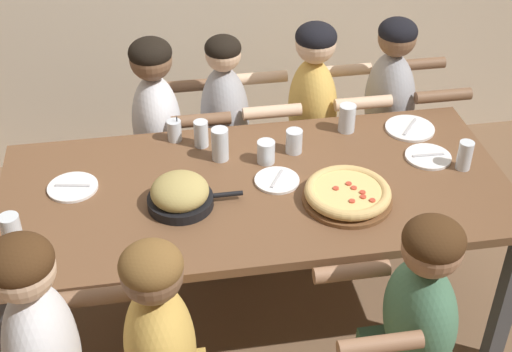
% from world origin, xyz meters
% --- Properties ---
extents(ground_plane, '(18.00, 18.00, 0.00)m').
position_xyz_m(ground_plane, '(0.00, 0.00, 0.00)').
color(ground_plane, brown).
rests_on(ground_plane, ground).
extents(dining_table, '(2.10, 0.96, 0.79)m').
position_xyz_m(dining_table, '(0.00, 0.00, 0.71)').
color(dining_table, brown).
rests_on(dining_table, ground).
extents(pizza_board_main, '(0.36, 0.36, 0.07)m').
position_xyz_m(pizza_board_main, '(0.34, -0.16, 0.82)').
color(pizza_board_main, brown).
rests_on(pizza_board_main, dining_table).
extents(skillet_bowl, '(0.38, 0.26, 0.13)m').
position_xyz_m(skillet_bowl, '(-0.32, -0.08, 0.84)').
color(skillet_bowl, black).
rests_on(skillet_bowl, dining_table).
extents(empty_plate_a, '(0.21, 0.21, 0.02)m').
position_xyz_m(empty_plate_a, '(-0.75, 0.11, 0.80)').
color(empty_plate_a, white).
rests_on(empty_plate_a, dining_table).
extents(empty_plate_b, '(0.20, 0.20, 0.02)m').
position_xyz_m(empty_plate_b, '(0.77, 0.08, 0.80)').
color(empty_plate_b, white).
rests_on(empty_plate_b, dining_table).
extents(empty_plate_c, '(0.19, 0.19, 0.02)m').
position_xyz_m(empty_plate_c, '(0.09, 0.01, 0.80)').
color(empty_plate_c, white).
rests_on(empty_plate_c, dining_table).
extents(empty_plate_d, '(0.23, 0.23, 0.02)m').
position_xyz_m(empty_plate_d, '(0.77, 0.32, 0.80)').
color(empty_plate_d, white).
rests_on(empty_plate_d, dining_table).
extents(cocktail_glass_blue, '(0.06, 0.06, 0.12)m').
position_xyz_m(cocktail_glass_blue, '(-0.30, 0.41, 0.83)').
color(cocktail_glass_blue, silver).
rests_on(cocktail_glass_blue, dining_table).
extents(drinking_glass_a, '(0.07, 0.07, 0.15)m').
position_xyz_m(drinking_glass_a, '(-0.12, 0.22, 0.85)').
color(drinking_glass_a, silver).
rests_on(drinking_glass_a, dining_table).
extents(drinking_glass_b, '(0.06, 0.06, 0.13)m').
position_xyz_m(drinking_glass_b, '(0.89, -0.02, 0.84)').
color(drinking_glass_b, silver).
rests_on(drinking_glass_b, dining_table).
extents(drinking_glass_c, '(0.07, 0.07, 0.11)m').
position_xyz_m(drinking_glass_c, '(0.21, 0.22, 0.84)').
color(drinking_glass_c, silver).
rests_on(drinking_glass_c, dining_table).
extents(drinking_glass_d, '(0.08, 0.08, 0.13)m').
position_xyz_m(drinking_glass_d, '(0.48, 0.36, 0.85)').
color(drinking_glass_d, silver).
rests_on(drinking_glass_d, dining_table).
extents(drinking_glass_e, '(0.08, 0.08, 0.10)m').
position_xyz_m(drinking_glass_e, '(0.07, 0.17, 0.84)').
color(drinking_glass_e, silver).
rests_on(drinking_glass_e, dining_table).
extents(drinking_glass_f, '(0.06, 0.06, 0.12)m').
position_xyz_m(drinking_glass_f, '(-0.19, 0.34, 0.84)').
color(drinking_glass_f, silver).
rests_on(drinking_glass_f, dining_table).
extents(drinking_glass_g, '(0.07, 0.07, 0.15)m').
position_xyz_m(drinking_glass_g, '(-0.94, -0.24, 0.86)').
color(drinking_glass_g, silver).
rests_on(drinking_glass_g, dining_table).
extents(diner_far_right, '(0.51, 0.40, 1.17)m').
position_xyz_m(diner_far_right, '(0.81, 0.70, 0.53)').
color(diner_far_right, '#99999E').
rests_on(diner_far_right, ground).
extents(diner_far_midright, '(0.51, 0.40, 1.18)m').
position_xyz_m(diner_far_midright, '(0.41, 0.70, 0.54)').
color(diner_far_midright, gold).
rests_on(diner_far_midright, ground).
extents(diner_far_center, '(0.51, 0.40, 1.14)m').
position_xyz_m(diner_far_center, '(-0.04, 0.70, 0.51)').
color(diner_far_center, '#99999E').
rests_on(diner_far_center, ground).
extents(diner_near_midright, '(0.51, 0.40, 1.10)m').
position_xyz_m(diner_near_midright, '(0.46, -0.70, 0.51)').
color(diner_near_midright, '#477556').
rests_on(diner_near_midright, ground).
extents(diner_far_midleft, '(0.51, 0.40, 1.16)m').
position_xyz_m(diner_far_midleft, '(-0.38, 0.70, 0.53)').
color(diner_far_midleft, silver).
rests_on(diner_far_midleft, ground).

